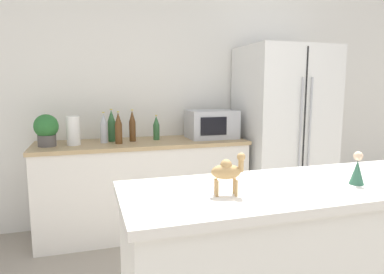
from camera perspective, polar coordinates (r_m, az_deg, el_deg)
The scene contains 13 objects.
wall_back at distance 3.66m, azimuth -2.68°, elevation 6.38°, with size 8.00×0.06×2.55m.
back_counter at distance 3.39m, azimuth -8.06°, elevation -8.12°, with size 1.98×0.63×0.89m.
refrigerator at distance 3.72m, azimuth 14.88°, elevation 0.40°, with size 0.88×0.76×1.81m.
potted_plant at distance 3.22m, azimuth -23.11°, elevation 1.21°, with size 0.21×0.21×0.28m.
paper_towel_roll at distance 3.20m, azimuth -19.18°, elevation 1.00°, with size 0.12×0.12×0.26m.
microwave at distance 3.46m, azimuth 3.25°, elevation 2.16°, with size 0.48×0.37×0.28m.
back_bottle_0 at distance 3.29m, azimuth -9.91°, elevation 1.79°, with size 0.06×0.06×0.30m.
back_bottle_1 at distance 3.36m, azimuth -5.97°, elevation 1.49°, with size 0.06×0.06×0.24m.
back_bottle_2 at distance 3.17m, azimuth -12.15°, elevation 1.43°, with size 0.06×0.06×0.29m.
back_bottle_3 at distance 3.25m, azimuth -14.49°, elevation 1.43°, with size 0.07×0.07×0.29m.
back_bottle_4 at distance 3.32m, azimuth -13.25°, elevation 1.80°, with size 0.07×0.07×0.31m.
camel_figurine at distance 1.31m, azimuth 5.94°, elevation -5.61°, with size 0.13×0.08×0.16m.
wise_man_figurine_blue at distance 1.61m, azimuth 25.84°, elevation -5.01°, with size 0.06×0.06×0.14m.
Camera 1 is at (-0.91, -0.81, 1.40)m, focal length 32.00 mm.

